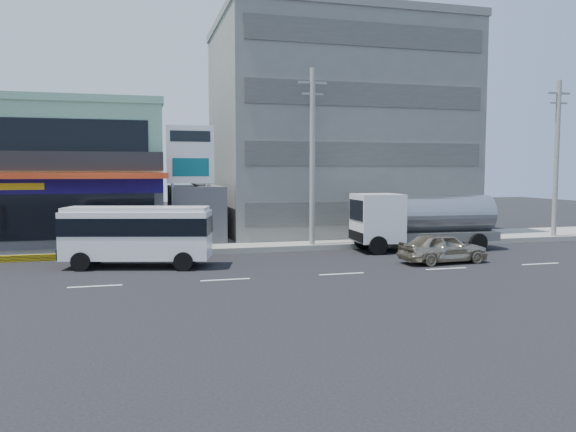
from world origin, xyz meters
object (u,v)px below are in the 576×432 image
object	(u,v)px
sedan	(443,248)
tanker_truck	(419,220)
satellite_dish	(197,185)
billboard	(190,161)
utility_pole_far	(556,159)
shop_building	(58,178)
concrete_building	(334,134)
minibus	(137,231)
utility_pole_near	(312,157)

from	to	relation	value
sedan	tanker_truck	size ratio (longest dim) A/B	0.53
satellite_dish	billboard	size ratio (longest dim) A/B	0.22
utility_pole_far	sedan	xyz separation A→B (m)	(-11.30, -5.90, -4.42)
shop_building	concrete_building	world-z (taller)	concrete_building
minibus	billboard	bearing A→B (deg)	60.71
shop_building	utility_pole_near	size ratio (longest dim) A/B	1.24
concrete_building	satellite_dish	distance (m)	11.30
shop_building	utility_pole_far	xyz separation A→B (m)	(30.00, -6.55, 1.15)
concrete_building	tanker_truck	distance (m)	10.87
shop_building	billboard	distance (m)	8.92
satellite_dish	sedan	world-z (taller)	satellite_dish
billboard	tanker_truck	distance (m)	13.07
concrete_building	sedan	size ratio (longest dim) A/B	3.72
minibus	tanker_truck	bearing A→B (deg)	6.21
shop_building	tanker_truck	bearing A→B (deg)	-22.84
satellite_dish	utility_pole_far	bearing A→B (deg)	-9.29
satellite_dish	billboard	xyz separation A→B (m)	(-0.50, -1.80, 1.35)
shop_building	minibus	world-z (taller)	shop_building
utility_pole_far	minibus	size ratio (longest dim) A/B	1.45
satellite_dish	sedan	size ratio (longest dim) A/B	0.35
concrete_building	minibus	world-z (taller)	concrete_building
shop_building	tanker_truck	size ratio (longest dim) A/B	1.53
billboard	sedan	bearing A→B (deg)	-34.51
utility_pole_far	satellite_dish	bearing A→B (deg)	170.71
sedan	concrete_building	bearing A→B (deg)	-1.16
concrete_building	utility_pole_near	distance (m)	8.79
shop_building	sedan	world-z (taller)	shop_building
concrete_building	utility_pole_far	size ratio (longest dim) A/B	1.60
satellite_dish	minibus	xyz separation A→B (m)	(-3.40, -6.97, -1.93)
satellite_dish	utility_pole_far	distance (m)	22.35
shop_building	satellite_dish	world-z (taller)	shop_building
satellite_dish	minibus	distance (m)	8.00
shop_building	sedan	size ratio (longest dim) A/B	2.88
billboard	minibus	bearing A→B (deg)	-119.29
shop_building	tanker_truck	distance (m)	21.45
utility_pole_far	billboard	bearing A→B (deg)	175.43
billboard	utility_pole_far	world-z (taller)	utility_pole_far
utility_pole_near	sedan	world-z (taller)	utility_pole_near
shop_building	billboard	world-z (taller)	shop_building
sedan	utility_pole_far	bearing A→B (deg)	-66.56
tanker_truck	billboard	bearing A→B (deg)	163.78
concrete_building	billboard	bearing A→B (deg)	-151.08
shop_building	sedan	xyz separation A→B (m)	(18.70, -12.45, -3.26)
billboard	tanker_truck	bearing A→B (deg)	-16.22
shop_building	minibus	xyz separation A→B (m)	(4.60, -9.92, -2.35)
utility_pole_near	satellite_dish	bearing A→B (deg)	149.04
billboard	minibus	size ratio (longest dim) A/B	1.00
concrete_building	utility_pole_far	world-z (taller)	concrete_building
tanker_truck	minibus	bearing A→B (deg)	-173.79
shop_building	utility_pole_far	world-z (taller)	utility_pole_far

